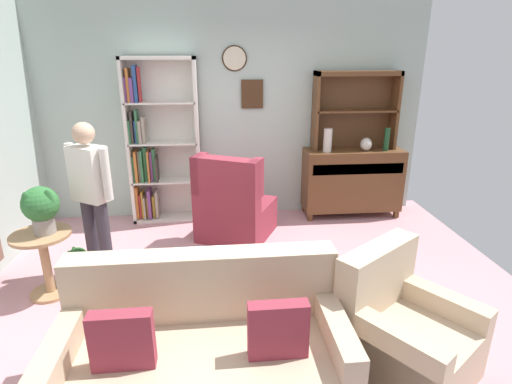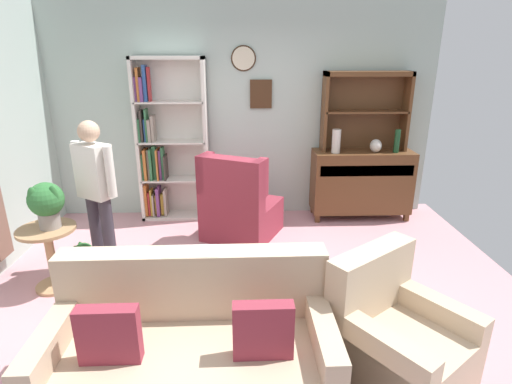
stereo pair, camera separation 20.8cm
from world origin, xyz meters
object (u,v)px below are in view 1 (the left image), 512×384
bottle_wine (387,139)px  sideboard_hutch (356,100)px  book_stack (232,270)px  person_reading (91,191)px  armchair_floral (403,335)px  plant_stand (45,257)px  coffee_table (231,286)px  sideboard (352,179)px  vase_round (366,144)px  potted_plant_large (41,207)px  couch_floral (204,354)px  vase_tall (328,140)px  wingback_chair (234,208)px  potted_plant_small (78,259)px  bookshelf (158,146)px

bottle_wine → sideboard_hutch: bearing=153.0°
book_stack → person_reading: bearing=148.4°
armchair_floral → plant_stand: bearing=156.7°
bottle_wine → coffee_table: 3.10m
sideboard → armchair_floral: bearing=-100.7°
vase_round → potted_plant_large: vase_round is taller
sideboard → person_reading: bearing=-155.4°
potted_plant_large → bottle_wine: bearing=22.6°
armchair_floral → potted_plant_large: size_ratio=2.48×
book_stack → couch_floral: bearing=-105.0°
coffee_table → vase_tall: bearing=58.4°
vase_round → couch_floral: bearing=-125.3°
couch_floral → book_stack: 0.85m
bottle_wine → couch_floral: (-2.31, -2.88, -0.76)m
couch_floral → wingback_chair: 2.38m
couch_floral → armchair_floral: bearing=3.7°
sideboard_hutch → armchair_floral: bearing=-100.3°
couch_floral → person_reading: bearing=123.9°
sideboard → potted_plant_small: 3.52m
bookshelf → sideboard: 2.62m
sideboard → vase_tall: vase_tall is taller
plant_stand → potted_plant_large: size_ratio=1.43×
couch_floral → potted_plant_small: (-1.33, 1.67, -0.15)m
armchair_floral → coffee_table: (-1.18, 0.63, 0.06)m
sideboard → book_stack: 2.76m
vase_tall → wingback_chair: bearing=-156.9°
wingback_chair → coffee_table: (-0.09, -1.64, -0.03)m
sideboard → potted_plant_large: 3.76m
armchair_floral → sideboard_hutch: bearing=79.7°
couch_floral → coffee_table: 0.75m
sideboard_hutch → potted_plant_small: 3.81m
sideboard_hutch → wingback_chair: sideboard_hutch is taller
coffee_table → wingback_chair: bearing=86.9°
plant_stand → wingback_chair: bearing=30.6°
wingback_chair → potted_plant_small: (-1.62, -0.69, -0.22)m
potted_plant_large → sideboard_hutch: bearing=27.7°
vase_tall → vase_round: vase_tall is taller
vase_tall → couch_floral: bearing=-117.9°
sideboard_hutch → person_reading: 3.41m
plant_stand → potted_plant_small: (0.15, 0.36, -0.22)m
couch_floral → armchair_floral: couch_floral is taller
book_stack → armchair_floral: bearing=-31.6°
armchair_floral → couch_floral: bearing=-176.3°
sideboard → potted_plant_small: size_ratio=4.63×
armchair_floral → potted_plant_large: bearing=156.3°
sideboard_hutch → couch_floral: bearing=-122.0°
sideboard_hutch → armchair_floral: size_ratio=1.03×
bottle_wine → armchair_floral: size_ratio=0.28×
couch_floral → potted_plant_large: 2.03m
bookshelf → vase_tall: bearing=-4.3°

